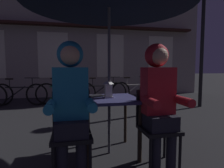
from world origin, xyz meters
TOP-DOWN VIEW (x-y plane):
  - ground_plane at (0.00, 0.00)m, footprint 60.00×60.00m
  - cafe_table at (0.00, 0.00)m, footprint 0.72×0.72m
  - lantern at (-0.01, 0.01)m, footprint 0.11×0.11m
  - chair_left at (-0.48, -0.37)m, footprint 0.40×0.40m
  - chair_right at (0.48, -0.37)m, footprint 0.40×0.40m
  - person_left_hooded at (-0.48, -0.43)m, footprint 0.45×0.56m
  - person_right_hooded at (0.48, -0.43)m, footprint 0.45×0.56m
  - shopfront_building at (-0.02, 5.40)m, footprint 10.00×0.93m
  - street_lamp at (3.17, 2.36)m, footprint 0.32×0.32m
  - bicycle_second at (-1.99, 3.67)m, footprint 1.66×0.38m
  - bicycle_third at (-0.72, 3.71)m, footprint 1.68×0.23m
  - bicycle_fourth at (0.48, 3.63)m, footprint 1.68×0.09m
  - bicycle_fifth at (1.65, 3.73)m, footprint 1.68×0.20m
  - book at (-0.16, 0.12)m, footprint 0.24×0.21m

SIDE VIEW (x-z plane):
  - ground_plane at x=0.00m, z-range 0.00..0.00m
  - bicycle_second at x=-1.99m, z-range -0.07..0.77m
  - bicycle_third at x=-0.72m, z-range -0.07..0.77m
  - bicycle_fourth at x=0.48m, z-range -0.07..0.77m
  - bicycle_fifth at x=1.65m, z-range -0.07..0.77m
  - chair_left at x=-0.48m, z-range 0.05..0.92m
  - chair_right at x=0.48m, z-range 0.05..0.92m
  - cafe_table at x=0.00m, z-range 0.27..1.01m
  - book at x=-0.16m, z-range 0.74..0.76m
  - person_left_hooded at x=-0.48m, z-range 0.15..1.55m
  - person_right_hooded at x=0.48m, z-range 0.15..1.55m
  - lantern at x=-0.01m, z-range 0.75..0.98m
  - street_lamp at x=3.17m, z-range 0.77..4.65m
  - shopfront_building at x=-0.02m, z-range -0.01..6.19m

